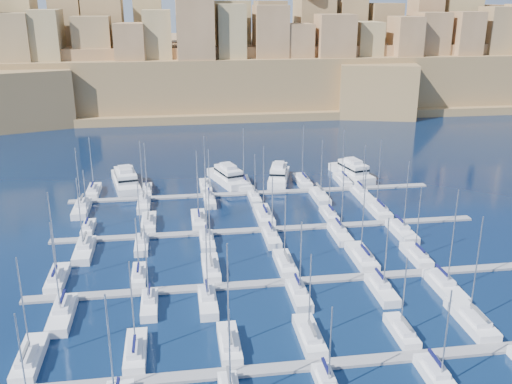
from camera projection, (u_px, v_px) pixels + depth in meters
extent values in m
plane|color=#020D31|center=(279.00, 251.00, 103.17)|extent=(600.00, 600.00, 0.00)
cube|color=slate|center=(329.00, 364.00, 71.30)|extent=(84.00, 2.00, 0.40)
cube|color=slate|center=(293.00, 282.00, 91.88)|extent=(84.00, 2.00, 0.40)
cube|color=slate|center=(270.00, 229.00, 112.46)|extent=(84.00, 2.00, 0.40)
cube|color=slate|center=(254.00, 193.00, 133.04)|extent=(84.00, 2.00, 0.40)
cube|color=silver|center=(30.00, 360.00, 71.61)|extent=(2.92, 9.74, 1.69)
cube|color=silver|center=(27.00, 356.00, 70.31)|extent=(2.04, 4.38, 0.70)
cylinder|color=#9EA0A8|center=(23.00, 306.00, 69.66)|extent=(0.18, 0.18, 13.07)
cube|color=#595B60|center=(25.00, 351.00, 69.51)|extent=(0.35, 3.89, 0.35)
cube|color=silver|center=(136.00, 352.00, 73.07)|extent=(2.71, 9.02, 1.65)
cube|color=silver|center=(135.00, 349.00, 71.84)|extent=(1.89, 4.06, 0.70)
cylinder|color=#9EA0A8|center=(132.00, 304.00, 71.30)|extent=(0.18, 0.18, 11.80)
cube|color=#0B0E3A|center=(134.00, 344.00, 71.08)|extent=(0.35, 3.61, 0.35)
cube|color=silver|center=(229.00, 345.00, 74.67)|extent=(2.68, 8.93, 1.65)
cube|color=silver|center=(230.00, 341.00, 73.45)|extent=(1.88, 4.02, 0.70)
cylinder|color=#9EA0A8|center=(228.00, 292.00, 72.62)|extent=(0.18, 0.18, 13.49)
cube|color=#595B60|center=(230.00, 336.00, 72.69)|extent=(0.35, 3.57, 0.35)
cube|color=silver|center=(309.00, 337.00, 76.35)|extent=(2.81, 9.38, 1.67)
cube|color=silver|center=(311.00, 333.00, 75.09)|extent=(1.97, 4.22, 0.70)
cylinder|color=#9EA0A8|center=(310.00, 293.00, 74.70)|extent=(0.18, 0.18, 11.15)
cube|color=#595B60|center=(312.00, 328.00, 74.31)|extent=(0.35, 3.75, 0.35)
cube|color=silver|center=(401.00, 332.00, 77.46)|extent=(2.40, 8.00, 1.60)
cube|color=silver|center=(404.00, 328.00, 76.33)|extent=(1.68, 3.60, 0.70)
cylinder|color=#9EA0A8|center=(404.00, 292.00, 75.91)|extent=(0.18, 0.18, 10.21)
cube|color=#595B60|center=(406.00, 323.00, 75.62)|extent=(0.35, 3.20, 0.35)
cube|color=silver|center=(471.00, 321.00, 80.16)|extent=(3.20, 10.67, 1.73)
cube|color=silver|center=(476.00, 317.00, 78.77)|extent=(2.24, 4.80, 0.70)
cylinder|color=#9EA0A8|center=(477.00, 266.00, 77.99)|extent=(0.18, 0.18, 14.66)
cube|color=#595B60|center=(479.00, 312.00, 77.92)|extent=(0.35, 4.27, 0.35)
cylinder|color=#9EA0A8|center=(23.00, 367.00, 58.81)|extent=(0.18, 0.18, 12.49)
cylinder|color=#9EA0A8|center=(111.00, 356.00, 58.77)|extent=(0.18, 0.18, 14.42)
cylinder|color=#9EA0A8|center=(230.00, 353.00, 62.47)|extent=(0.18, 0.18, 10.91)
cube|color=#595B60|center=(229.00, 375.00, 65.25)|extent=(0.35, 3.11, 0.35)
cube|color=silver|center=(326.00, 375.00, 66.92)|extent=(1.56, 3.35, 0.70)
cylinder|color=#9EA0A8|center=(330.00, 346.00, 64.34)|extent=(0.18, 0.18, 10.13)
cube|color=#0B0E3A|center=(326.00, 366.00, 66.93)|extent=(0.35, 2.97, 0.35)
cube|color=silver|center=(438.00, 381.00, 67.72)|extent=(2.68, 8.92, 1.65)
cube|color=silver|center=(436.00, 368.00, 68.17)|extent=(1.87, 4.01, 0.70)
cylinder|color=#9EA0A8|center=(446.00, 335.00, 65.15)|extent=(0.18, 0.18, 11.52)
cube|color=#0B0E3A|center=(435.00, 358.00, 68.24)|extent=(0.35, 3.57, 0.35)
cube|color=silver|center=(58.00, 279.00, 91.88)|extent=(2.76, 9.20, 1.66)
cube|color=silver|center=(56.00, 275.00, 90.63)|extent=(1.93, 4.14, 0.70)
cylinder|color=#9EA0A8|center=(52.00, 234.00, 89.77)|extent=(0.18, 0.18, 13.89)
cube|color=#0B0E3A|center=(54.00, 271.00, 89.86)|extent=(0.35, 3.68, 0.35)
cube|color=silver|center=(139.00, 276.00, 92.96)|extent=(2.31, 7.69, 1.58)
cube|color=silver|center=(139.00, 272.00, 91.87)|extent=(1.62, 3.46, 0.70)
cylinder|color=#9EA0A8|center=(137.00, 245.00, 91.55)|extent=(0.18, 0.18, 9.27)
cube|color=#0B0E3A|center=(138.00, 267.00, 91.17)|extent=(0.35, 3.08, 0.35)
cube|color=silver|center=(211.00, 269.00, 95.34)|extent=(2.82, 9.38, 1.67)
cube|color=silver|center=(211.00, 265.00, 94.08)|extent=(1.97, 4.22, 0.70)
cylinder|color=#9EA0A8|center=(210.00, 228.00, 93.41)|extent=(0.18, 0.18, 12.86)
cube|color=#595B60|center=(211.00, 261.00, 93.30)|extent=(0.35, 3.75, 0.35)
cube|color=silver|center=(285.00, 264.00, 96.99)|extent=(2.77, 9.22, 1.66)
cube|color=silver|center=(286.00, 260.00, 95.75)|extent=(1.94, 4.15, 0.70)
cylinder|color=#9EA0A8|center=(285.00, 228.00, 95.30)|extent=(0.18, 0.18, 11.38)
cube|color=#595B60|center=(287.00, 256.00, 94.97)|extent=(0.35, 3.69, 0.35)
cube|color=silver|center=(361.00, 258.00, 99.43)|extent=(3.13, 10.44, 1.72)
cube|color=silver|center=(364.00, 254.00, 98.06)|extent=(2.19, 4.70, 0.70)
cylinder|color=#9EA0A8|center=(364.00, 211.00, 97.13)|extent=(0.18, 0.18, 15.43)
cube|color=#0B0E3A|center=(365.00, 250.00, 97.23)|extent=(0.35, 4.18, 0.35)
cube|color=silver|center=(416.00, 256.00, 100.07)|extent=(2.69, 8.95, 1.65)
cube|color=silver|center=(419.00, 252.00, 98.85)|extent=(1.88, 4.03, 0.70)
cylinder|color=#9EA0A8|center=(418.00, 220.00, 98.31)|extent=(0.18, 0.18, 11.76)
cube|color=#0B0E3A|center=(420.00, 248.00, 98.09)|extent=(0.35, 3.58, 0.35)
cube|color=silver|center=(62.00, 316.00, 81.36)|extent=(3.02, 10.06, 1.70)
cube|color=silver|center=(63.00, 305.00, 81.91)|extent=(2.11, 4.53, 0.70)
cylinder|color=#9EA0A8|center=(56.00, 269.00, 78.37)|extent=(0.18, 0.18, 13.72)
cube|color=#0B0E3A|center=(62.00, 297.00, 82.04)|extent=(0.35, 4.02, 0.35)
cube|color=silver|center=(150.00, 306.00, 84.01)|extent=(2.40, 8.00, 1.60)
cube|color=silver|center=(149.00, 297.00, 84.39)|extent=(1.68, 3.60, 0.70)
cylinder|color=#9EA0A8|center=(146.00, 265.00, 81.37)|extent=(0.18, 0.18, 12.34)
cube|color=#0B0E3A|center=(149.00, 289.00, 84.42)|extent=(0.35, 3.20, 0.35)
cube|color=silver|center=(208.00, 303.00, 84.78)|extent=(2.65, 8.85, 1.64)
cube|color=silver|center=(207.00, 293.00, 85.23)|extent=(1.86, 3.98, 0.70)
cylinder|color=#9EA0A8|center=(207.00, 265.00, 82.24)|extent=(0.18, 0.18, 11.39)
cube|color=#0B0E3A|center=(207.00, 286.00, 85.30)|extent=(0.35, 3.54, 0.35)
cube|color=silver|center=(299.00, 296.00, 86.74)|extent=(2.62, 8.73, 1.64)
cube|color=silver|center=(298.00, 287.00, 87.17)|extent=(1.83, 3.93, 0.70)
cylinder|color=#9EA0A8|center=(301.00, 258.00, 84.18)|extent=(0.18, 0.18, 11.57)
cube|color=#0B0E3A|center=(297.00, 279.00, 87.24)|extent=(0.35, 3.49, 0.35)
cube|color=silver|center=(382.00, 291.00, 88.34)|extent=(2.74, 9.13, 1.66)
cube|color=silver|center=(380.00, 281.00, 88.81)|extent=(1.92, 4.11, 0.70)
cylinder|color=#9EA0A8|center=(386.00, 253.00, 85.76)|extent=(0.18, 0.18, 11.54)
cube|color=#0B0E3A|center=(380.00, 274.00, 88.89)|extent=(0.35, 3.65, 0.35)
cube|color=silver|center=(445.00, 288.00, 89.16)|extent=(3.09, 10.31, 1.72)
cube|color=silver|center=(443.00, 278.00, 89.73)|extent=(2.16, 4.64, 0.70)
cylinder|color=#9EA0A8|center=(453.00, 239.00, 85.86)|extent=(0.18, 0.18, 15.53)
cube|color=#0B0E3A|center=(442.00, 270.00, 89.87)|extent=(0.35, 4.12, 0.35)
cube|color=silver|center=(88.00, 229.00, 111.92)|extent=(2.22, 7.39, 1.57)
cube|color=silver|center=(87.00, 225.00, 110.86)|extent=(1.55, 3.33, 0.70)
cylinder|color=#9EA0A8|center=(86.00, 198.00, 110.19)|extent=(0.18, 0.18, 11.14)
cube|color=#0B0E3A|center=(87.00, 221.00, 110.17)|extent=(0.35, 2.96, 0.35)
cube|color=silver|center=(149.00, 223.00, 114.49)|extent=(2.85, 9.50, 1.68)
cube|color=silver|center=(148.00, 220.00, 113.21)|extent=(2.00, 4.28, 0.70)
cylinder|color=#9EA0A8|center=(147.00, 189.00, 112.61)|extent=(0.18, 0.18, 12.58)
cube|color=#595B60|center=(148.00, 216.00, 112.43)|extent=(0.35, 3.80, 0.35)
cube|color=silver|center=(199.00, 221.00, 115.86)|extent=(2.86, 9.52, 1.68)
cube|color=silver|center=(199.00, 217.00, 114.58)|extent=(2.00, 4.28, 0.70)
cylinder|color=#9EA0A8|center=(197.00, 184.00, 113.80)|extent=(0.18, 0.18, 13.71)
cube|color=#0B0E3A|center=(199.00, 213.00, 113.80)|extent=(0.35, 3.81, 0.35)
cube|color=silver|center=(264.00, 216.00, 118.23)|extent=(3.20, 10.67, 1.73)
cube|color=silver|center=(265.00, 212.00, 116.84)|extent=(2.24, 4.80, 0.70)
cylinder|color=#9EA0A8|center=(263.00, 179.00, 116.19)|extent=(0.18, 0.18, 13.85)
cube|color=#0B0E3A|center=(265.00, 208.00, 116.00)|extent=(0.35, 4.27, 0.35)
cube|color=silver|center=(329.00, 215.00, 118.83)|extent=(2.38, 7.92, 1.60)
cube|color=silver|center=(330.00, 211.00, 117.71)|extent=(1.66, 3.56, 0.70)
cylinder|color=#9EA0A8|center=(330.00, 188.00, 117.25)|extent=(0.18, 0.18, 10.35)
cube|color=#0B0E3A|center=(331.00, 207.00, 117.00)|extent=(0.35, 3.17, 0.35)
cube|color=silver|center=(377.00, 210.00, 121.48)|extent=(3.13, 10.43, 1.72)
cube|color=silver|center=(379.00, 207.00, 120.11)|extent=(2.19, 4.69, 0.70)
cylinder|color=#9EA0A8|center=(379.00, 173.00, 119.33)|extent=(0.18, 0.18, 14.45)
cube|color=#0B0E3A|center=(381.00, 203.00, 119.28)|extent=(0.35, 4.17, 0.35)
cube|color=silver|center=(84.00, 251.00, 101.88)|extent=(3.07, 10.24, 1.71)
cube|color=silver|center=(85.00, 243.00, 102.44)|extent=(2.15, 4.61, 0.70)
cylinder|color=#9EA0A8|center=(80.00, 214.00, 98.99)|extent=(0.18, 0.18, 13.07)
cube|color=#595B60|center=(84.00, 236.00, 102.58)|extent=(0.35, 4.09, 0.35)
cube|color=silver|center=(142.00, 246.00, 104.30)|extent=(2.41, 8.02, 1.60)
cube|color=silver|center=(142.00, 238.00, 104.68)|extent=(1.69, 3.61, 0.70)
cylinder|color=#9EA0A8|center=(139.00, 213.00, 101.79)|extent=(0.18, 0.18, 11.51)
cube|color=#595B60|center=(141.00, 232.00, 104.71)|extent=(0.35, 3.21, 0.35)
cube|color=silver|center=(207.00, 242.00, 105.68)|extent=(2.57, 8.56, 1.63)
cube|color=silver|center=(207.00, 235.00, 106.10)|extent=(1.80, 3.85, 0.70)
cylinder|color=#9EA0A8|center=(206.00, 210.00, 103.14)|extent=(0.18, 0.18, 11.50)
cube|color=#0B0E3A|center=(206.00, 229.00, 106.16)|extent=(0.35, 3.42, 0.35)
cube|color=silver|center=(272.00, 239.00, 107.36)|extent=(2.56, 8.52, 1.63)
cube|color=silver|center=(271.00, 231.00, 107.78)|extent=(1.79, 3.83, 0.70)
cylinder|color=#9EA0A8|center=(272.00, 207.00, 104.82)|extent=(0.18, 0.18, 11.52)
cube|color=#0B0E3A|center=(271.00, 225.00, 107.83)|extent=(0.35, 3.41, 0.35)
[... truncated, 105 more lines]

